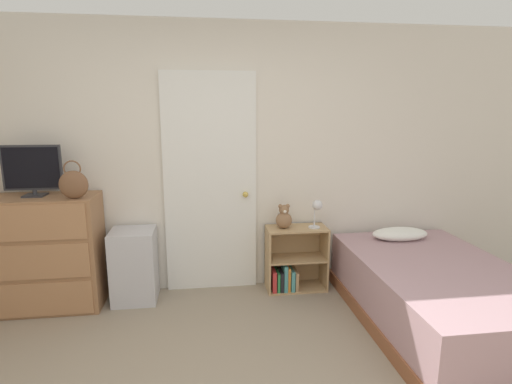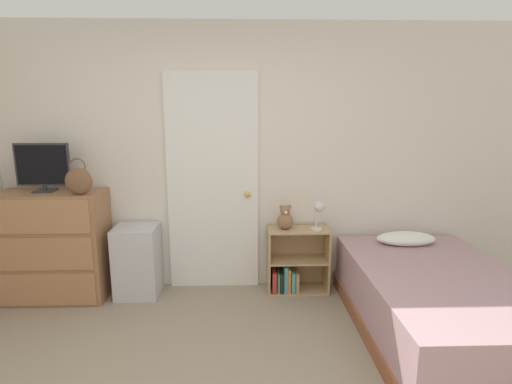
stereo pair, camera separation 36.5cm
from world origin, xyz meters
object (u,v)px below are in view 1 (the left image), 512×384
object	(u,v)px
bookshelf	(291,265)
desk_lamp	(317,208)
bed	(438,295)
storage_bin	(134,265)
tv	(32,170)
dresser	(45,253)
handbag	(74,184)
teddy_bear	(284,218)

from	to	relation	value
bookshelf	desk_lamp	world-z (taller)	desk_lamp
bed	storage_bin	bearing A→B (deg)	162.92
tv	desk_lamp	distance (m)	2.54
bookshelf	desk_lamp	bearing A→B (deg)	-11.85
desk_lamp	bed	size ratio (longest dim) A/B	0.14
storage_bin	bookshelf	world-z (taller)	storage_bin
dresser	desk_lamp	bearing A→B (deg)	0.85
bookshelf	bed	distance (m)	1.33
tv	bed	xyz separation A→B (m)	(3.33, -0.77, -0.99)
bed	handbag	bearing A→B (deg)	168.27
tv	desk_lamp	xyz separation A→B (m)	(2.51, 0.01, -0.42)
dresser	handbag	bearing A→B (deg)	-21.30
teddy_bear	bed	xyz separation A→B (m)	(1.13, -0.82, -0.47)
tv	handbag	size ratio (longest dim) A/B	1.49
dresser	tv	distance (m)	0.74
teddy_bear	dresser	bearing A→B (deg)	-177.93
handbag	teddy_bear	xyz separation A→B (m)	(1.83, 0.21, -0.41)
handbag	storage_bin	bearing A→B (deg)	21.94
tv	handbag	world-z (taller)	tv
dresser	desk_lamp	distance (m)	2.49
tv	bed	world-z (taller)	tv
dresser	storage_bin	xyz separation A→B (m)	(0.75, 0.04, -0.17)
handbag	desk_lamp	size ratio (longest dim) A/B	1.16
storage_bin	desk_lamp	size ratio (longest dim) A/B	2.43
dresser	handbag	world-z (taller)	handbag
tv	bookshelf	world-z (taller)	tv
dresser	handbag	xyz separation A→B (m)	(0.33, -0.13, 0.63)
handbag	desk_lamp	world-z (taller)	handbag
storage_bin	teddy_bear	world-z (taller)	teddy_bear
handbag	storage_bin	size ratio (longest dim) A/B	0.48
dresser	storage_bin	distance (m)	0.77
tv	desk_lamp	world-z (taller)	tv
desk_lamp	bed	distance (m)	1.26
storage_bin	bed	xyz separation A→B (m)	(2.54, -0.78, -0.08)
dresser	teddy_bear	world-z (taller)	dresser
handbag	bookshelf	world-z (taller)	handbag
bookshelf	storage_bin	bearing A→B (deg)	-178.21
desk_lamp	bed	bearing A→B (deg)	-43.64
handbag	bed	bearing A→B (deg)	-11.73
handbag	teddy_bear	bearing A→B (deg)	6.50
desk_lamp	bookshelf	bearing A→B (deg)	168.15
bookshelf	bed	size ratio (longest dim) A/B	0.32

